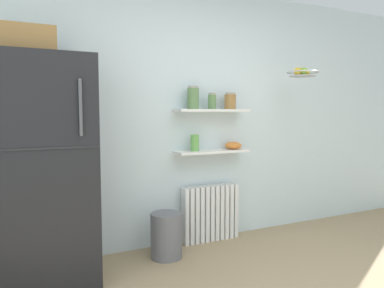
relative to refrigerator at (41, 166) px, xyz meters
name	(u,v)px	position (x,y,z in m)	size (l,w,h in m)	color
back_wall	(196,116)	(1.54, 0.40, 0.38)	(7.04, 0.10, 2.60)	silver
refrigerator	(41,166)	(0.00, 0.00, 0.00)	(0.75, 0.74, 1.94)	black
radiator	(210,213)	(1.64, 0.27, -0.63)	(0.62, 0.12, 0.58)	white
wall_shelf_lower	(212,151)	(1.64, 0.24, 0.02)	(0.78, 0.22, 0.03)	white
wall_shelf_upper	(212,110)	(1.64, 0.24, 0.43)	(0.78, 0.22, 0.03)	white
storage_jar_0	(193,98)	(1.43, 0.24, 0.56)	(0.12, 0.12, 0.22)	#5B7F4C
storage_jar_1	(212,101)	(1.64, 0.24, 0.53)	(0.08, 0.08, 0.17)	#5B7F4C
storage_jar_2	(230,101)	(1.86, 0.24, 0.53)	(0.12, 0.12, 0.17)	olive
vase	(195,143)	(1.45, 0.24, 0.11)	(0.08, 0.08, 0.17)	#66A84C
shelf_bowl	(233,145)	(1.90, 0.24, 0.07)	(0.18, 0.18, 0.08)	orange
trash_bin	(166,235)	(1.05, 0.04, -0.71)	(0.29, 0.29, 0.42)	slate
hanging_fruit_basket	(303,73)	(2.58, -0.02, 0.83)	(0.33, 0.33, 0.10)	#B2B2B7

